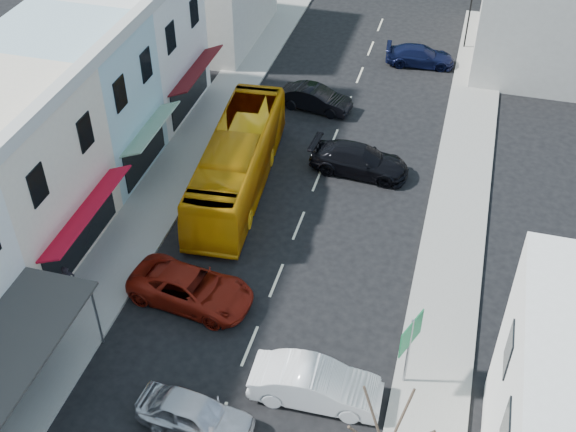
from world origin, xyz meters
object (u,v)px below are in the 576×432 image
Objects in this scene: car_white at (316,387)px; traffic_signal at (469,17)px; bus at (238,163)px; pedestrian_left at (69,285)px; direction_sign at (408,353)px; car_silver at (195,416)px; car_red at (191,289)px.

car_white is 31.74m from traffic_signal.
bus reaches higher than pedestrian_left.
car_silver is at bearing -128.77° from direction_sign.
bus is 3.22× the size of direction_sign.
bus is at bearing 11.80° from car_red.
direction_sign reaches higher than pedestrian_left.
pedestrian_left reaches higher than car_silver.
car_silver is 8.27m from direction_sign.
car_red is (0.64, -8.40, -0.85)m from bus.
bus reaches higher than car_red.
car_red is 5.26m from pedestrian_left.
car_red is at bearing 80.53° from traffic_signal.
car_silver is 1.00× the size of car_white.
traffic_signal reaches higher than direction_sign.
car_white is 7.39m from car_red.
direction_sign is at bearing 99.53° from traffic_signal.
direction_sign is at bearing -64.85° from car_white.
car_silver is at bearing 119.49° from car_white.
traffic_signal is (7.03, 33.97, 1.63)m from car_silver.
direction_sign is at bearing -50.15° from bus.
traffic_signal is (3.08, 31.54, 1.63)m from car_white.
pedestrian_left is at bearing -160.65° from direction_sign.
bus is 2.64× the size of car_white.
pedestrian_left is (-11.51, 2.20, 0.30)m from car_white.
traffic_signal reaches higher than car_white.
bus is 8.47m from car_red.
bus is 14.59m from direction_sign.
car_silver is 34.73m from traffic_signal.
pedestrian_left is 0.47× the size of direction_sign.
direction_sign is (10.26, -10.37, 0.25)m from bus.
car_red is 0.99× the size of traffic_signal.
traffic_signal is at bearing 111.74° from direction_sign.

